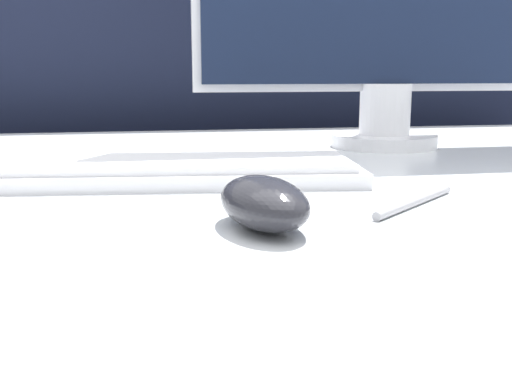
# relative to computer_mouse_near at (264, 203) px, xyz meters

# --- Properties ---
(partition_panel) EXTENTS (5.00, 0.03, 1.12)m
(partition_panel) POSITION_rel_computer_mouse_near_xyz_m (0.04, 0.94, -0.23)
(partition_panel) COLOR black
(partition_panel) RESTS_ON ground_plane
(computer_mouse_near) EXTENTS (0.08, 0.12, 0.04)m
(computer_mouse_near) POSITION_rel_computer_mouse_near_xyz_m (0.00, 0.00, 0.00)
(computer_mouse_near) COLOR #232328
(computer_mouse_near) RESTS_ON desk
(keyboard) EXTENTS (0.41, 0.18, 0.02)m
(keyboard) POSITION_rel_computer_mouse_near_xyz_m (-0.05, 0.22, -0.01)
(keyboard) COLOR silver
(keyboard) RESTS_ON desk
(pen) EXTENTS (0.12, 0.10, 0.01)m
(pen) POSITION_rel_computer_mouse_near_xyz_m (0.15, 0.05, -0.02)
(pen) COLOR #99999E
(pen) RESTS_ON desk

